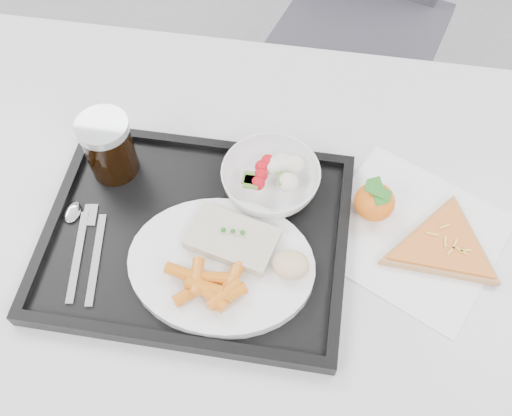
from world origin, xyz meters
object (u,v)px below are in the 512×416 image
object	(u,v)px
tray	(197,236)
tangerine	(375,202)
table	(255,243)
pizza_slice	(444,246)
cola_glass	(109,146)
dinner_plate	(221,265)
salad_bowl	(271,180)

from	to	relation	value
tray	tangerine	size ratio (longest dim) A/B	6.84
table	pizza_slice	size ratio (longest dim) A/B	4.36
tray	cola_glass	bearing A→B (deg)	146.76
dinner_plate	pizza_slice	size ratio (longest dim) A/B	0.98
salad_bowl	tangerine	size ratio (longest dim) A/B	2.31
dinner_plate	table	bearing A→B (deg)	69.65
salad_bowl	tangerine	world-z (taller)	tangerine
dinner_plate	salad_bowl	xyz separation A→B (m)	(0.05, 0.15, 0.01)
table	tangerine	distance (m)	0.21
tray	table	bearing A→B (deg)	28.18
cola_glass	pizza_slice	bearing A→B (deg)	-6.59
pizza_slice	tangerine	bearing A→B (deg)	157.11
table	salad_bowl	world-z (taller)	salad_bowl
salad_bowl	pizza_slice	world-z (taller)	salad_bowl
dinner_plate	pizza_slice	bearing A→B (deg)	15.49
table	tangerine	bearing A→B (deg)	13.55
table	salad_bowl	distance (m)	0.12
pizza_slice	table	bearing A→B (deg)	179.30
dinner_plate	salad_bowl	size ratio (longest dim) A/B	1.78
table	tangerine	world-z (taller)	tangerine
cola_glass	pizza_slice	xyz separation A→B (m)	(0.52, -0.06, -0.06)
table	dinner_plate	world-z (taller)	dinner_plate
cola_glass	dinner_plate	bearing A→B (deg)	-36.37
table	salad_bowl	size ratio (longest dim) A/B	7.89
cola_glass	tangerine	world-z (taller)	cola_glass
table	cola_glass	size ratio (longest dim) A/B	11.11
salad_bowl	pizza_slice	size ratio (longest dim) A/B	0.55
salad_bowl	cola_glass	bearing A→B (deg)	179.86
salad_bowl	pizza_slice	bearing A→B (deg)	-12.46
table	pizza_slice	distance (m)	0.30
cola_glass	tangerine	size ratio (longest dim) A/B	1.64
tray	dinner_plate	distance (m)	0.07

